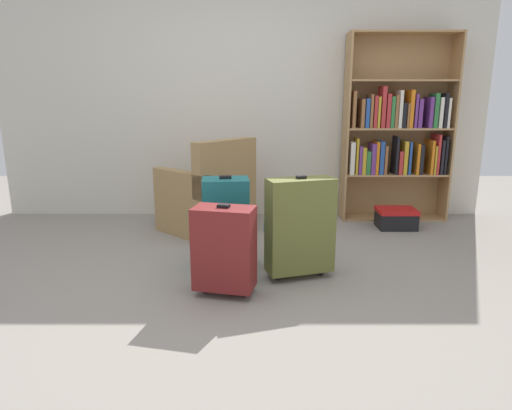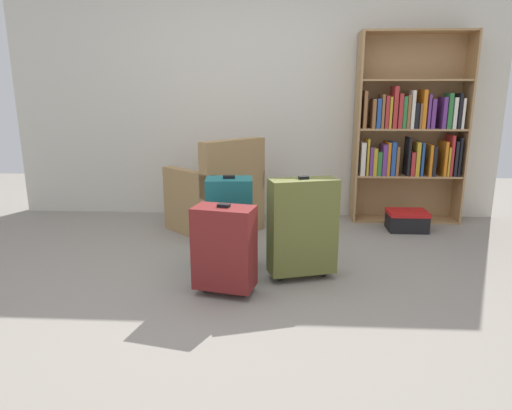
{
  "view_description": "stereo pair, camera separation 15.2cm",
  "coord_description": "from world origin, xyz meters",
  "px_view_note": "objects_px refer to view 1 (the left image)",
  "views": [
    {
      "loc": [
        0.14,
        -2.68,
        1.3
      ],
      "look_at": [
        0.12,
        0.34,
        0.55
      ],
      "focal_mm": 31.39,
      "sensor_mm": 36.0,
      "label": 1
    },
    {
      "loc": [
        0.29,
        -2.67,
        1.3
      ],
      "look_at": [
        0.12,
        0.34,
        0.55
      ],
      "focal_mm": 31.39,
      "sensor_mm": 36.0,
      "label": 2
    }
  ],
  "objects_px": {
    "mug": "(270,226)",
    "suitcase_teal": "(228,221)",
    "suitcase_olive": "(302,226)",
    "suitcase_dark_red": "(226,248)",
    "armchair": "(210,199)",
    "storage_box": "(398,218)",
    "bookshelf": "(398,131)"
  },
  "relations": [
    {
      "from": "suitcase_dark_red",
      "to": "mug",
      "type": "bearing_deg",
      "value": 77.19
    },
    {
      "from": "storage_box",
      "to": "suitcase_dark_red",
      "type": "height_order",
      "value": "suitcase_dark_red"
    },
    {
      "from": "bookshelf",
      "to": "suitcase_olive",
      "type": "bearing_deg",
      "value": -125.11
    },
    {
      "from": "suitcase_olive",
      "to": "suitcase_dark_red",
      "type": "xyz_separation_m",
      "value": [
        -0.52,
        -0.29,
        -0.07
      ]
    },
    {
      "from": "mug",
      "to": "storage_box",
      "type": "bearing_deg",
      "value": 3.99
    },
    {
      "from": "mug",
      "to": "storage_box",
      "type": "distance_m",
      "value": 1.28
    },
    {
      "from": "armchair",
      "to": "mug",
      "type": "xyz_separation_m",
      "value": [
        0.58,
        -0.02,
        -0.27
      ]
    },
    {
      "from": "storage_box",
      "to": "suitcase_dark_red",
      "type": "relative_size",
      "value": 0.61
    },
    {
      "from": "armchair",
      "to": "suitcase_dark_red",
      "type": "height_order",
      "value": "armchair"
    },
    {
      "from": "bookshelf",
      "to": "suitcase_olive",
      "type": "xyz_separation_m",
      "value": [
        -1.14,
        -1.62,
        -0.54
      ]
    },
    {
      "from": "mug",
      "to": "suitcase_teal",
      "type": "height_order",
      "value": "suitcase_teal"
    },
    {
      "from": "armchair",
      "to": "suitcase_teal",
      "type": "height_order",
      "value": "armchair"
    },
    {
      "from": "bookshelf",
      "to": "suitcase_teal",
      "type": "height_order",
      "value": "bookshelf"
    },
    {
      "from": "bookshelf",
      "to": "mug",
      "type": "distance_m",
      "value": 1.66
    },
    {
      "from": "bookshelf",
      "to": "armchair",
      "type": "relative_size",
      "value": 1.92
    },
    {
      "from": "mug",
      "to": "suitcase_teal",
      "type": "distance_m",
      "value": 1.08
    },
    {
      "from": "suitcase_olive",
      "to": "suitcase_dark_red",
      "type": "distance_m",
      "value": 0.6
    },
    {
      "from": "suitcase_teal",
      "to": "armchair",
      "type": "bearing_deg",
      "value": 103.59
    },
    {
      "from": "bookshelf",
      "to": "suitcase_teal",
      "type": "bearing_deg",
      "value": -139.35
    },
    {
      "from": "suitcase_olive",
      "to": "bookshelf",
      "type": "bearing_deg",
      "value": 54.89
    },
    {
      "from": "suitcase_dark_red",
      "to": "storage_box",
      "type": "bearing_deg",
      "value": 43.52
    },
    {
      "from": "storage_box",
      "to": "suitcase_olive",
      "type": "height_order",
      "value": "suitcase_olive"
    },
    {
      "from": "bookshelf",
      "to": "storage_box",
      "type": "height_order",
      "value": "bookshelf"
    },
    {
      "from": "bookshelf",
      "to": "suitcase_teal",
      "type": "xyz_separation_m",
      "value": [
        -1.67,
        -1.44,
        -0.56
      ]
    },
    {
      "from": "armchair",
      "to": "storage_box",
      "type": "xyz_separation_m",
      "value": [
        1.86,
        0.07,
        -0.21
      ]
    },
    {
      "from": "bookshelf",
      "to": "suitcase_teal",
      "type": "distance_m",
      "value": 2.28
    },
    {
      "from": "bookshelf",
      "to": "storage_box",
      "type": "bearing_deg",
      "value": -98.05
    },
    {
      "from": "suitcase_olive",
      "to": "suitcase_dark_red",
      "type": "bearing_deg",
      "value": -150.97
    },
    {
      "from": "storage_box",
      "to": "suitcase_dark_red",
      "type": "xyz_separation_m",
      "value": [
        -1.6,
        -1.52,
        0.22
      ]
    },
    {
      "from": "suitcase_olive",
      "to": "storage_box",
      "type": "bearing_deg",
      "value": 48.73
    },
    {
      "from": "mug",
      "to": "suitcase_olive",
      "type": "xyz_separation_m",
      "value": [
        0.2,
        -1.14,
        0.34
      ]
    },
    {
      "from": "mug",
      "to": "suitcase_dark_red",
      "type": "bearing_deg",
      "value": -102.81
    }
  ]
}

